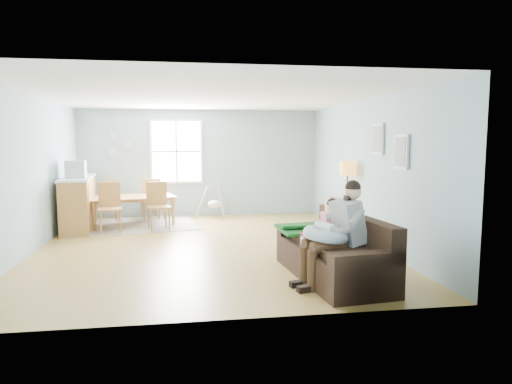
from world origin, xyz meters
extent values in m
cube|color=#AD853D|center=(0.00, 0.00, -0.04)|extent=(8.40, 9.40, 0.08)
cube|color=white|center=(0.00, 0.00, 3.00)|extent=(8.40, 9.40, 0.60)
cube|color=#93B6C1|center=(0.00, 4.66, 1.35)|extent=(8.40, 0.08, 3.90)
cube|color=#93B6C1|center=(0.00, -4.66, 1.35)|extent=(8.40, 0.08, 3.90)
cube|color=#93B6C1|center=(4.16, 0.00, 1.35)|extent=(0.08, 9.40, 3.90)
cube|color=silver|center=(-0.60, 3.47, 1.65)|extent=(1.32, 0.06, 1.62)
cube|color=white|center=(-0.60, 3.44, 1.65)|extent=(1.20, 0.02, 1.50)
cube|color=silver|center=(-0.60, 3.43, 1.65)|extent=(1.20, 0.03, 0.04)
cube|color=silver|center=(-0.60, 3.43, 1.65)|extent=(0.04, 0.03, 1.50)
cube|color=silver|center=(2.97, -1.50, 1.75)|extent=(0.04, 0.44, 0.54)
cube|color=slate|center=(2.94, -1.50, 1.75)|extent=(0.01, 0.36, 0.46)
cube|color=silver|center=(2.97, -0.60, 1.95)|extent=(0.04, 0.44, 0.54)
cube|color=slate|center=(2.94, -0.60, 1.95)|extent=(0.01, 0.36, 0.46)
cylinder|color=#A0B1C0|center=(-2.10, 3.47, 2.05)|extent=(0.24, 0.02, 0.24)
cylinder|color=#A0B1C0|center=(-1.75, 3.47, 1.85)|extent=(0.26, 0.02, 0.26)
cylinder|color=#A0B1C0|center=(-2.15, 3.47, 1.65)|extent=(0.28, 0.02, 0.28)
cube|color=black|center=(1.64, -2.20, 0.22)|extent=(1.17, 2.27, 0.44)
cube|color=black|center=(2.01, -2.16, 0.66)|extent=(0.45, 2.19, 0.45)
cube|color=black|center=(1.75, -3.18, 0.52)|extent=(0.95, 0.31, 0.17)
cube|color=black|center=(1.54, -1.22, 0.52)|extent=(0.95, 0.31, 0.17)
cube|color=#135522|center=(1.54, -1.48, 0.56)|extent=(1.03, 0.88, 0.04)
cube|color=#C4B096|center=(1.87, -1.60, 0.80)|extent=(0.15, 0.52, 0.52)
cube|color=gray|center=(1.76, -2.48, 0.85)|extent=(0.45, 0.51, 0.61)
sphere|color=#EBB58F|center=(1.82, -2.47, 1.25)|extent=(0.22, 0.22, 0.22)
sphere|color=black|center=(1.82, -2.47, 1.30)|extent=(0.21, 0.21, 0.21)
cylinder|color=#3C2215|center=(1.43, -2.67, 0.56)|extent=(0.49, 0.26, 0.16)
cylinder|color=#3C2215|center=(1.38, -2.46, 0.56)|extent=(0.49, 0.26, 0.16)
cylinder|color=#3C2215|center=(1.21, -2.72, 0.27)|extent=(0.13, 0.13, 0.54)
cylinder|color=#3C2215|center=(1.17, -2.50, 0.27)|extent=(0.13, 0.13, 0.54)
cube|color=black|center=(1.13, -2.74, 0.04)|extent=(0.26, 0.15, 0.08)
cube|color=black|center=(1.09, -2.52, 0.04)|extent=(0.26, 0.15, 0.08)
torus|color=silver|center=(1.44, -2.54, 0.69)|extent=(0.65, 0.64, 0.25)
cylinder|color=white|center=(1.44, -2.54, 0.78)|extent=(0.24, 0.36, 0.14)
sphere|color=#EBB58F|center=(1.40, -2.35, 0.80)|extent=(0.12, 0.12, 0.12)
cube|color=silver|center=(1.67, -2.00, 0.73)|extent=(0.24, 0.27, 0.38)
sphere|color=#EBB58F|center=(1.70, -2.00, 0.99)|extent=(0.18, 0.18, 0.18)
sphere|color=black|center=(1.70, -2.00, 1.02)|extent=(0.17, 0.17, 0.17)
cylinder|color=#EA3965|center=(1.42, -2.07, 0.56)|extent=(0.31, 0.10, 0.09)
cylinder|color=#EA3965|center=(1.42, -1.93, 0.56)|extent=(0.31, 0.10, 0.09)
cylinder|color=#EA3965|center=(1.28, -2.07, 0.38)|extent=(0.08, 0.08, 0.31)
cylinder|color=#EA3965|center=(1.28, -1.92, 0.38)|extent=(0.08, 0.08, 0.31)
cylinder|color=black|center=(2.80, 0.41, 0.01)|extent=(0.27, 0.27, 0.03)
cylinder|color=black|center=(2.80, 0.41, 0.67)|extent=(0.03, 0.03, 1.33)
cylinder|color=orange|center=(2.80, 0.41, 1.38)|extent=(0.30, 0.30, 0.27)
cube|color=silver|center=(1.47, -2.12, 0.28)|extent=(0.57, 0.53, 0.55)
cube|color=black|center=(1.25, -2.08, 0.28)|extent=(0.10, 0.38, 0.44)
cube|color=gray|center=(-1.60, 2.35, 0.01)|extent=(3.12, 2.59, 0.01)
imported|color=#905F2F|center=(-1.60, 2.35, 0.33)|extent=(2.10, 1.51, 0.66)
cube|color=olive|center=(-1.95, 1.49, 0.51)|extent=(0.54, 0.54, 0.04)
cube|color=olive|center=(-1.98, 1.70, 0.79)|extent=(0.45, 0.12, 0.52)
cylinder|color=olive|center=(-2.10, 1.27, 0.25)|extent=(0.04, 0.04, 0.51)
cylinder|color=olive|center=(-1.73, 1.34, 0.25)|extent=(0.04, 0.04, 0.51)
cylinder|color=olive|center=(-2.17, 1.65, 0.25)|extent=(0.04, 0.04, 0.51)
cylinder|color=olive|center=(-1.79, 1.71, 0.25)|extent=(0.04, 0.04, 0.51)
cube|color=olive|center=(-0.97, 1.68, 0.50)|extent=(0.56, 0.56, 0.04)
cube|color=olive|center=(-1.01, 1.88, 0.78)|extent=(0.44, 0.14, 0.51)
cylinder|color=olive|center=(-1.11, 1.45, 0.25)|extent=(0.04, 0.04, 0.50)
cylinder|color=olive|center=(-0.74, 1.54, 0.25)|extent=(0.04, 0.04, 0.50)
cylinder|color=olive|center=(-1.19, 1.82, 0.25)|extent=(0.04, 0.04, 0.50)
cylinder|color=olive|center=(-0.82, 1.91, 0.25)|extent=(0.04, 0.04, 0.50)
cube|color=olive|center=(-2.23, 3.02, 0.48)|extent=(0.53, 0.53, 0.04)
cube|color=olive|center=(-2.19, 2.82, 0.74)|extent=(0.42, 0.13, 0.49)
cylinder|color=olive|center=(-2.10, 3.23, 0.24)|extent=(0.04, 0.04, 0.48)
cylinder|color=olive|center=(-2.45, 3.16, 0.24)|extent=(0.04, 0.04, 0.48)
cylinder|color=olive|center=(-2.02, 2.88, 0.24)|extent=(0.04, 0.04, 0.48)
cylinder|color=olive|center=(-2.37, 2.81, 0.24)|extent=(0.04, 0.04, 0.48)
cube|color=olive|center=(-1.25, 3.21, 0.49)|extent=(0.55, 0.55, 0.04)
cube|color=olive|center=(-1.20, 3.01, 0.75)|extent=(0.43, 0.15, 0.50)
cylinder|color=olive|center=(-1.12, 3.43, 0.24)|extent=(0.04, 0.04, 0.49)
cylinder|color=olive|center=(-1.48, 3.34, 0.24)|extent=(0.04, 0.04, 0.49)
cylinder|color=olive|center=(-1.03, 3.07, 0.24)|extent=(0.04, 0.04, 0.49)
cylinder|color=olive|center=(-1.39, 2.98, 0.24)|extent=(0.04, 0.04, 0.49)
cube|color=#905F2F|center=(-2.70, 2.10, 0.56)|extent=(0.77, 2.05, 1.11)
cube|color=silver|center=(-2.70, 2.10, 1.12)|extent=(0.82, 2.10, 0.04)
cube|color=#A6A6AB|center=(-2.64, 1.71, 1.33)|extent=(0.41, 0.39, 0.36)
cube|color=black|center=(-2.82, 1.70, 1.33)|extent=(0.04, 0.30, 0.26)
cylinder|color=#A6A6AB|center=(0.31, 3.10, 0.80)|extent=(0.19, 0.44, 0.04)
ellipsoid|color=white|center=(0.31, 3.10, 0.34)|extent=(0.33, 0.33, 0.20)
cylinder|color=#A6A6AB|center=(0.31, 3.10, 0.57)|extent=(0.01, 0.01, 0.36)
cylinder|color=#A6A6AB|center=(-0.01, 2.95, 0.41)|extent=(0.36, 0.20, 0.80)
cylinder|color=#A6A6AB|center=(0.47, 2.78, 0.41)|extent=(0.19, 0.37, 0.80)
cylinder|color=#A6A6AB|center=(0.16, 3.42, 0.41)|extent=(0.19, 0.37, 0.80)
cylinder|color=#A6A6AB|center=(0.64, 3.25, 0.41)|extent=(0.36, 0.20, 0.80)
camera|label=1|loc=(-0.36, -8.22, 1.92)|focal=32.00mm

